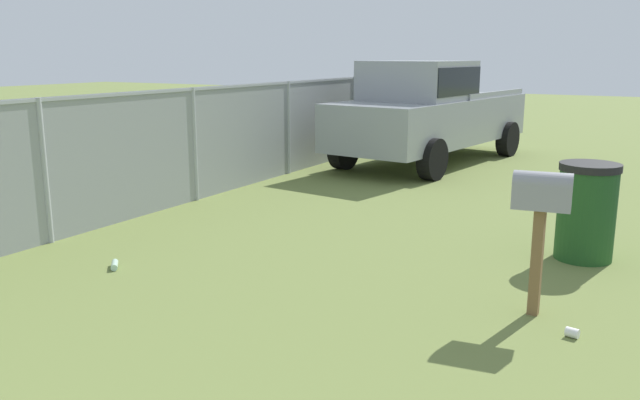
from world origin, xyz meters
TOP-DOWN VIEW (x-y plane):
  - mailbox at (6.86, -1.24)m, footprint 0.26×0.50m
  - pickup_truck at (14.04, 2.43)m, footprint 5.65×2.74m
  - trash_bin at (8.74, -1.37)m, footprint 0.64×0.64m
  - fence_section at (10.31, 4.30)m, footprint 18.91×0.07m
  - litter_bottle_by_mailbox at (5.95, 2.89)m, footprint 0.21×0.20m
  - litter_cup_near_hydrant at (6.51, -1.61)m, footprint 0.10×0.11m

SIDE VIEW (x-z plane):
  - litter_bottle_by_mailbox at x=5.95m, z-range 0.00..0.07m
  - litter_cup_near_hydrant at x=6.51m, z-range 0.00..0.08m
  - trash_bin at x=8.74m, z-range 0.00..1.07m
  - fence_section at x=10.31m, z-range 0.07..1.80m
  - mailbox at x=6.86m, z-range 0.37..1.63m
  - pickup_truck at x=14.04m, z-range 0.06..2.15m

